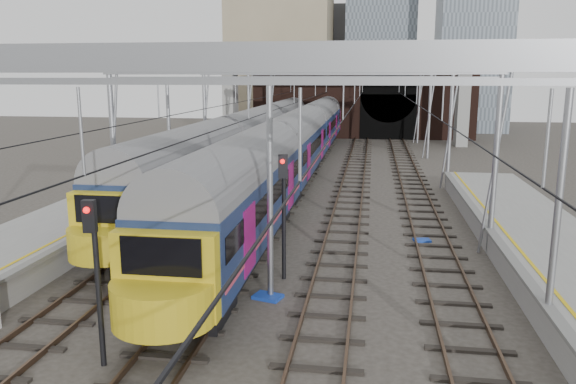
% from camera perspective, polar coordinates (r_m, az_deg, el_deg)
% --- Properties ---
extents(ground, '(160.00, 160.00, 0.00)m').
position_cam_1_polar(ground, '(17.42, -2.97, -13.04)').
color(ground, '#38332D').
rests_on(ground, ground).
extents(platform_left, '(4.32, 55.00, 1.12)m').
position_cam_1_polar(platform_left, '(23.42, -27.02, -6.32)').
color(platform_left, gray).
rests_on(platform_left, ground).
extents(tracks, '(14.40, 80.00, 0.22)m').
position_cam_1_polar(tracks, '(31.51, 2.45, -1.64)').
color(tracks, '#4C3828').
rests_on(tracks, ground).
extents(overhead_line, '(16.80, 80.00, 8.00)m').
position_cam_1_polar(overhead_line, '(37.13, 3.63, 10.58)').
color(overhead_line, gray).
rests_on(overhead_line, ground).
extents(retaining_wall, '(28.00, 2.75, 9.00)m').
position_cam_1_polar(retaining_wall, '(67.51, 7.08, 9.12)').
color(retaining_wall, black).
rests_on(retaining_wall, ground).
extents(overbridge, '(28.00, 3.00, 9.25)m').
position_cam_1_polar(overbridge, '(61.58, 5.66, 11.64)').
color(overbridge, gray).
rests_on(overbridge, ground).
extents(city_skyline, '(37.50, 27.50, 60.00)m').
position_cam_1_polar(city_skyline, '(86.53, 8.59, 18.10)').
color(city_skyline, tan).
rests_on(city_skyline, ground).
extents(train_main, '(2.91, 67.19, 4.96)m').
position_cam_1_polar(train_main, '(47.12, 2.15, 5.94)').
color(train_main, black).
rests_on(train_main, ground).
extents(train_second, '(2.80, 64.75, 4.82)m').
position_cam_1_polar(train_second, '(51.32, -1.86, 6.34)').
color(train_second, black).
rests_on(train_second, ground).
extents(signal_near_left, '(0.32, 0.45, 4.39)m').
position_cam_1_polar(signal_near_left, '(14.68, -19.01, -6.72)').
color(signal_near_left, black).
rests_on(signal_near_left, ground).
extents(signal_near_centre, '(0.36, 0.46, 4.62)m').
position_cam_1_polar(signal_near_centre, '(19.91, -0.45, -0.92)').
color(signal_near_centre, black).
rests_on(signal_near_centre, ground).
extents(equip_cover_a, '(0.96, 0.83, 0.10)m').
position_cam_1_polar(equip_cover_a, '(24.74, -4.80, -5.36)').
color(equip_cover_a, '#163AAB').
rests_on(equip_cover_a, ground).
extents(equip_cover_b, '(1.07, 0.89, 0.11)m').
position_cam_1_polar(equip_cover_b, '(19.08, -2.07, -10.58)').
color(equip_cover_b, '#163AAB').
rests_on(equip_cover_b, ground).
extents(equip_cover_c, '(0.83, 0.66, 0.09)m').
position_cam_1_polar(equip_cover_c, '(26.03, 13.44, -4.79)').
color(equip_cover_c, '#163AAB').
rests_on(equip_cover_c, ground).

